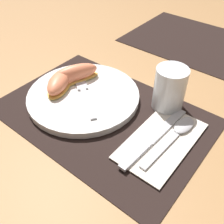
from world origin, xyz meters
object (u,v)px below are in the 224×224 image
(fork, at_px, (84,91))
(citrus_wedge_1, at_px, (69,77))
(knife, at_px, (153,138))
(citrus_wedge_2, at_px, (59,83))
(plate, at_px, (84,96))
(juice_glass, at_px, (169,91))
(citrus_wedge_0, at_px, (75,74))
(spoon, at_px, (178,131))

(fork, xyz_separation_m, citrus_wedge_1, (-0.06, 0.01, 0.01))
(knife, relative_size, citrus_wedge_2, 1.90)
(plate, xyz_separation_m, knife, (0.21, -0.01, -0.00))
(juice_glass, distance_m, citrus_wedge_1, 0.25)
(fork, distance_m, citrus_wedge_1, 0.06)
(fork, bearing_deg, citrus_wedge_1, 173.12)
(plate, relative_size, juice_glass, 2.66)
(juice_glass, relative_size, knife, 0.47)
(juice_glass, relative_size, citrus_wedge_0, 0.79)
(plate, distance_m, spoon, 0.24)
(spoon, bearing_deg, citrus_wedge_0, -178.22)
(juice_glass, distance_m, citrus_wedge_0, 0.24)
(plate, height_order, fork, fork)
(juice_glass, distance_m, knife, 0.12)
(knife, height_order, citrus_wedge_1, citrus_wedge_1)
(knife, height_order, fork, fork)
(knife, height_order, spoon, spoon)
(spoon, relative_size, citrus_wedge_2, 1.58)
(fork, relative_size, citrus_wedge_1, 1.31)
(fork, distance_m, citrus_wedge_2, 0.06)
(knife, height_order, citrus_wedge_2, citrus_wedge_2)
(plate, bearing_deg, citrus_wedge_1, 169.61)
(citrus_wedge_1, height_order, citrus_wedge_2, same)
(fork, bearing_deg, spoon, 7.71)
(knife, distance_m, spoon, 0.06)
(juice_glass, distance_m, fork, 0.20)
(plate, height_order, citrus_wedge_2, citrus_wedge_2)
(spoon, bearing_deg, fork, -172.29)
(juice_glass, bearing_deg, knife, -73.41)
(citrus_wedge_1, bearing_deg, knife, -4.61)
(knife, distance_m, citrus_wedge_0, 0.26)
(citrus_wedge_0, bearing_deg, knife, -8.34)
(spoon, relative_size, citrus_wedge_1, 1.49)
(spoon, distance_m, citrus_wedge_2, 0.30)
(citrus_wedge_1, xyz_separation_m, citrus_wedge_2, (-0.00, -0.03, 0.00))
(juice_glass, bearing_deg, fork, -150.64)
(citrus_wedge_0, bearing_deg, juice_glass, 18.45)
(plate, xyz_separation_m, fork, (-0.00, 0.00, 0.01))
(citrus_wedge_1, bearing_deg, juice_glass, 21.57)
(citrus_wedge_1, bearing_deg, citrus_wedge_0, 67.87)
(plate, bearing_deg, fork, 121.45)
(citrus_wedge_2, bearing_deg, fork, 23.86)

